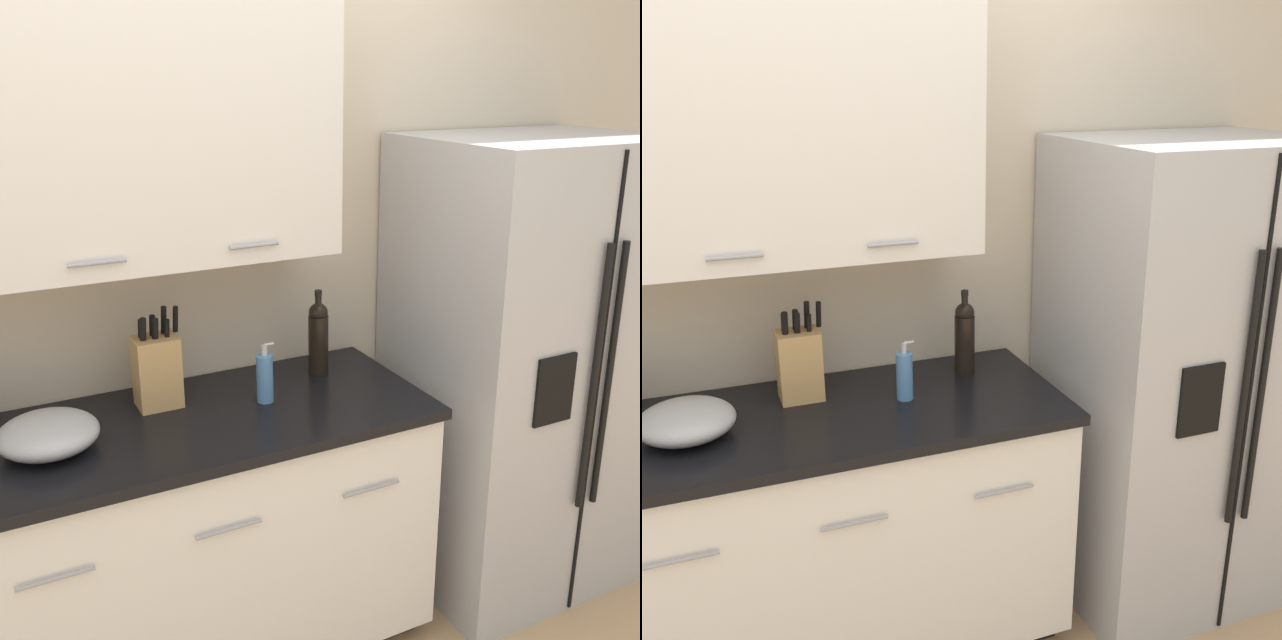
{
  "view_description": "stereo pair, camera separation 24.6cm",
  "coord_description": "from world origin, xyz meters",
  "views": [
    {
      "loc": [
        -0.62,
        -1.12,
        1.96
      ],
      "look_at": [
        0.45,
        0.95,
        1.18
      ],
      "focal_mm": 42.0,
      "sensor_mm": 36.0,
      "label": 1
    },
    {
      "loc": [
        -0.4,
        -1.23,
        1.96
      ],
      "look_at": [
        0.45,
        0.95,
        1.18
      ],
      "focal_mm": 42.0,
      "sensor_mm": 36.0,
      "label": 2
    }
  ],
  "objects": [
    {
      "name": "knife_block",
      "position": [
        -0.07,
        1.08,
        1.05
      ],
      "size": [
        0.15,
        0.11,
        0.33
      ],
      "color": "tan",
      "rests_on": "counter_unit"
    },
    {
      "name": "counter_unit",
      "position": [
        -0.25,
        0.95,
        0.47
      ],
      "size": [
        2.01,
        0.64,
        0.93
      ],
      "color": "black",
      "rests_on": "ground_plane"
    },
    {
      "name": "refrigerator",
      "position": [
        1.3,
        0.9,
        0.87
      ],
      "size": [
        0.88,
        0.76,
        1.75
      ],
      "color": "#B2B2B5",
      "rests_on": "ground_plane"
    },
    {
      "name": "wine_bottle",
      "position": [
        0.51,
        1.08,
        1.07
      ],
      "size": [
        0.07,
        0.07,
        0.31
      ],
      "color": "black",
      "rests_on": "counter_unit"
    },
    {
      "name": "soap_dispenser",
      "position": [
        0.25,
        0.95,
        1.01
      ],
      "size": [
        0.06,
        0.05,
        0.2
      ],
      "color": "#4C7FB2",
      "rests_on": "counter_unit"
    },
    {
      "name": "wall_back",
      "position": [
        -0.06,
        1.25,
        1.44
      ],
      "size": [
        10.0,
        0.39,
        2.6
      ],
      "color": "beige",
      "rests_on": "ground_plane"
    },
    {
      "name": "mixing_bowl",
      "position": [
        -0.43,
        0.93,
        0.98
      ],
      "size": [
        0.29,
        0.29,
        0.1
      ],
      "color": "#A3A3A5",
      "rests_on": "counter_unit"
    }
  ]
}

